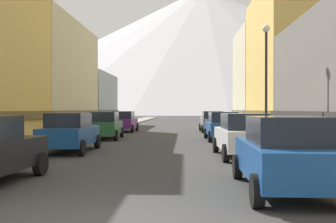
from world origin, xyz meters
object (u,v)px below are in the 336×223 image
car_right_1 (243,135)px  trash_bin_right (327,147)px  car_left_2 (105,125)px  car_left_3 (124,121)px  car_right_0 (285,154)px  car_right_2 (222,126)px  parking_meter_near (335,142)px  car_right_3 (212,121)px  streetlamp_right (266,67)px  car_left_1 (70,132)px

car_right_1 → trash_bin_right: 3.42m
car_left_2 → car_left_3: same height
car_left_2 → car_right_0: 17.80m
car_right_2 → parking_meter_near: car_right_2 is taller
car_right_3 → streetlamp_right: (1.55, -14.87, 3.09)m
car_right_1 → trash_bin_right: car_right_1 is taller
car_left_1 → car_right_2: same height
streetlamp_right → trash_bin_right: bearing=-79.2°
car_left_1 → car_left_3: same height
parking_meter_near → car_right_0: bearing=-132.5°
car_left_1 → car_right_0: 11.24m
car_right_0 → parking_meter_near: 2.89m
car_right_3 → streetlamp_right: 15.27m
car_left_3 → car_right_0: (7.60, -24.20, 0.00)m
car_right_1 → car_right_0: bearing=-90.0°
car_left_3 → streetlamp_right: 17.43m
trash_bin_right → car_right_3: bearing=97.2°
car_left_1 → car_left_3: size_ratio=1.01×
car_right_0 → car_right_3: bearing=90.0°
car_right_0 → car_left_3: bearing=107.4°
car_left_2 → car_right_3: bearing=48.1°
car_right_3 → car_left_2: bearing=-131.9°
parking_meter_near → streetlamp_right: 8.14m
car_left_2 → trash_bin_right: 15.46m
car_left_2 → car_right_1: (7.60, -9.39, 0.00)m
car_right_2 → trash_bin_right: size_ratio=4.53×
car_right_0 → trash_bin_right: bearing=60.1°
car_left_2 → parking_meter_near: bearing=-55.6°
car_left_3 → car_right_2: (7.60, -8.82, 0.00)m
parking_meter_near → trash_bin_right: size_ratio=1.36×
car_left_2 → car_right_2: 7.63m
car_left_1 → streetlamp_right: size_ratio=0.76×
car_right_2 → car_left_3: bearing=130.8°
car_right_1 → streetlamp_right: (1.55, 2.99, 3.09)m
car_left_1 → car_right_2: 10.40m
car_left_3 → car_right_2: 11.64m
car_left_1 → parking_meter_near: bearing=-32.8°
car_left_3 → trash_bin_right: size_ratio=4.50×
car_left_2 → parking_meter_near: car_left_2 is taller
car_right_1 → parking_meter_near: bearing=-66.9°
parking_meter_near → car_left_3: bearing=113.4°
car_right_0 → car_right_1: bearing=90.0°
car_left_3 → car_right_0: size_ratio=0.99×
car_right_2 → streetlamp_right: (1.55, -5.69, 3.09)m
car_right_0 → car_right_2: (0.00, 15.39, 0.00)m
car_left_3 → car_right_3: (7.60, 0.36, 0.00)m
car_left_1 → parking_meter_near: (9.55, -6.16, 0.11)m
car_right_2 → car_left_2: bearing=174.7°
car_left_2 → car_right_0: bearing=-64.7°
car_left_1 → car_right_1: bearing=-11.8°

